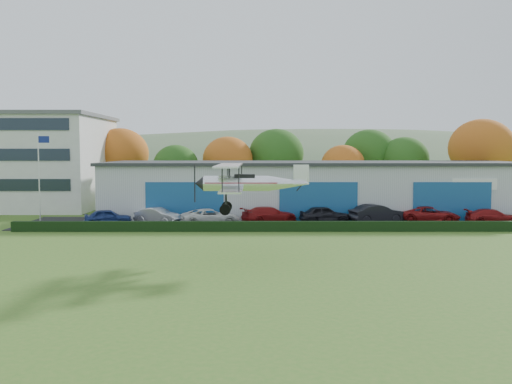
{
  "coord_description": "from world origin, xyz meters",
  "views": [
    {
      "loc": [
        -0.72,
        -28.03,
        6.46
      ],
      "look_at": [
        -0.63,
        9.28,
        3.66
      ],
      "focal_mm": 39.34,
      "sensor_mm": 36.0,
      "label": 1
    }
  ],
  "objects_px": {
    "car_4": "(325,214)",
    "car_7": "(493,217)",
    "car_3": "(269,215)",
    "car_2": "(210,217)",
    "car_5": "(377,214)",
    "office_block": "(12,161)",
    "car_6": "(430,214)",
    "car_0": "(108,217)",
    "flagpole": "(40,169)",
    "hangar": "(312,188)",
    "biplane": "(246,182)",
    "car_1": "(158,216)"
  },
  "relations": [
    {
      "from": "office_block",
      "to": "flagpole",
      "type": "distance_m",
      "value": 15.33
    },
    {
      "from": "car_5",
      "to": "car_2",
      "type": "bearing_deg",
      "value": 77.41
    },
    {
      "from": "car_1",
      "to": "car_6",
      "type": "relative_size",
      "value": 0.83
    },
    {
      "from": "car_2",
      "to": "car_4",
      "type": "xyz_separation_m",
      "value": [
        9.96,
        1.34,
        0.05
      ]
    },
    {
      "from": "car_1",
      "to": "car_3",
      "type": "xyz_separation_m",
      "value": [
        9.79,
        0.17,
        0.04
      ]
    },
    {
      "from": "office_block",
      "to": "car_4",
      "type": "bearing_deg",
      "value": -22.7
    },
    {
      "from": "hangar",
      "to": "car_1",
      "type": "relative_size",
      "value": 9.72
    },
    {
      "from": "car_4",
      "to": "car_7",
      "type": "xyz_separation_m",
      "value": [
        14.41,
        -1.06,
        -0.09
      ]
    },
    {
      "from": "office_block",
      "to": "car_0",
      "type": "relative_size",
      "value": 5.19
    },
    {
      "from": "car_3",
      "to": "car_5",
      "type": "relative_size",
      "value": 1.01
    },
    {
      "from": "car_4",
      "to": "car_7",
      "type": "relative_size",
      "value": 0.96
    },
    {
      "from": "office_block",
      "to": "flagpole",
      "type": "relative_size",
      "value": 2.57
    },
    {
      "from": "hangar",
      "to": "flagpole",
      "type": "relative_size",
      "value": 5.08
    },
    {
      "from": "car_3",
      "to": "car_6",
      "type": "bearing_deg",
      "value": -112.48
    },
    {
      "from": "biplane",
      "to": "car_1",
      "type": "bearing_deg",
      "value": 116.67
    },
    {
      "from": "car_3",
      "to": "car_7",
      "type": "bearing_deg",
      "value": -117.24
    },
    {
      "from": "office_block",
      "to": "biplane",
      "type": "distance_m",
      "value": 40.56
    },
    {
      "from": "office_block",
      "to": "car_3",
      "type": "relative_size",
      "value": 4.12
    },
    {
      "from": "car_0",
      "to": "car_4",
      "type": "xyz_separation_m",
      "value": [
        18.78,
        1.23,
        0.07
      ]
    },
    {
      "from": "flagpole",
      "to": "car_3",
      "type": "bearing_deg",
      "value": -3.18
    },
    {
      "from": "hangar",
      "to": "flagpole",
      "type": "height_order",
      "value": "flagpole"
    },
    {
      "from": "car_5",
      "to": "biplane",
      "type": "relative_size",
      "value": 0.65
    },
    {
      "from": "car_2",
      "to": "car_5",
      "type": "distance_m",
      "value": 14.67
    },
    {
      "from": "hangar",
      "to": "car_7",
      "type": "height_order",
      "value": "hangar"
    },
    {
      "from": "car_4",
      "to": "car_3",
      "type": "bearing_deg",
      "value": 84.91
    },
    {
      "from": "hangar",
      "to": "car_4",
      "type": "relative_size",
      "value": 9.24
    },
    {
      "from": "hangar",
      "to": "car_2",
      "type": "relative_size",
      "value": 8.08
    },
    {
      "from": "office_block",
      "to": "car_2",
      "type": "height_order",
      "value": "office_block"
    },
    {
      "from": "hangar",
      "to": "biplane",
      "type": "xyz_separation_m",
      "value": [
        -6.22,
        -23.43,
        1.95
      ]
    },
    {
      "from": "car_2",
      "to": "office_block",
      "type": "bearing_deg",
      "value": 39.0
    },
    {
      "from": "car_5",
      "to": "car_6",
      "type": "distance_m",
      "value": 4.82
    },
    {
      "from": "car_0",
      "to": "car_5",
      "type": "relative_size",
      "value": 0.8
    },
    {
      "from": "car_5",
      "to": "office_block",
      "type": "bearing_deg",
      "value": 51.92
    },
    {
      "from": "office_block",
      "to": "car_7",
      "type": "height_order",
      "value": "office_block"
    },
    {
      "from": "flagpole",
      "to": "car_3",
      "type": "distance_m",
      "value": 20.88
    },
    {
      "from": "car_2",
      "to": "car_5",
      "type": "relative_size",
      "value": 1.01
    },
    {
      "from": "biplane",
      "to": "hangar",
      "type": "bearing_deg",
      "value": 75.45
    },
    {
      "from": "car_2",
      "to": "car_6",
      "type": "xyz_separation_m",
      "value": [
        19.42,
        1.71,
        0.0
      ]
    },
    {
      "from": "hangar",
      "to": "car_5",
      "type": "height_order",
      "value": "hangar"
    },
    {
      "from": "office_block",
      "to": "flagpole",
      "type": "xyz_separation_m",
      "value": [
        8.12,
        -13.0,
        -0.43
      ]
    },
    {
      "from": "car_6",
      "to": "car_0",
      "type": "bearing_deg",
      "value": 103.4
    },
    {
      "from": "car_5",
      "to": "car_3",
      "type": "bearing_deg",
      "value": 73.14
    },
    {
      "from": "car_0",
      "to": "biplane",
      "type": "xyz_separation_m",
      "value": [
        12.11,
        -15.23,
        3.88
      ]
    },
    {
      "from": "hangar",
      "to": "car_6",
      "type": "height_order",
      "value": "hangar"
    },
    {
      "from": "car_4",
      "to": "car_7",
      "type": "bearing_deg",
      "value": -101.01
    },
    {
      "from": "car_1",
      "to": "car_5",
      "type": "distance_m",
      "value": 19.31
    },
    {
      "from": "car_5",
      "to": "flagpole",
      "type": "bearing_deg",
      "value": 70.22
    },
    {
      "from": "flagpole",
      "to": "car_0",
      "type": "bearing_deg",
      "value": -18.7
    },
    {
      "from": "car_0",
      "to": "car_4",
      "type": "relative_size",
      "value": 0.9
    },
    {
      "from": "biplane",
      "to": "car_0",
      "type": "bearing_deg",
      "value": 128.8
    }
  ]
}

